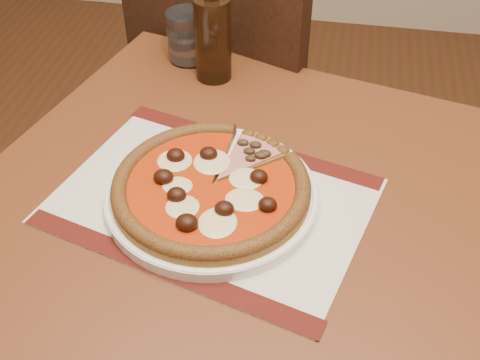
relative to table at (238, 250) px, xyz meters
name	(u,v)px	position (x,y,z in m)	size (l,w,h in m)	color
table	(238,250)	(0.00, 0.00, 0.00)	(0.96, 0.96, 0.75)	maroon
chair_far	(238,104)	(-0.11, 0.57, -0.12)	(0.56, 0.56, 0.92)	black
placemat	(212,200)	(-0.04, 0.00, 0.10)	(0.45, 0.32, 0.00)	beige
plate	(212,196)	(-0.04, 0.00, 0.11)	(0.31, 0.31, 0.02)	white
pizza	(211,186)	(-0.04, 0.00, 0.13)	(0.29, 0.29, 0.04)	olive
ham_slice	(257,159)	(0.02, 0.08, 0.13)	(0.10, 0.13, 0.02)	olive
water_glass	(188,36)	(-0.17, 0.39, 0.15)	(0.08, 0.08, 0.10)	white
bottle	(213,34)	(-0.11, 0.34, 0.19)	(0.07, 0.07, 0.23)	#321B0C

